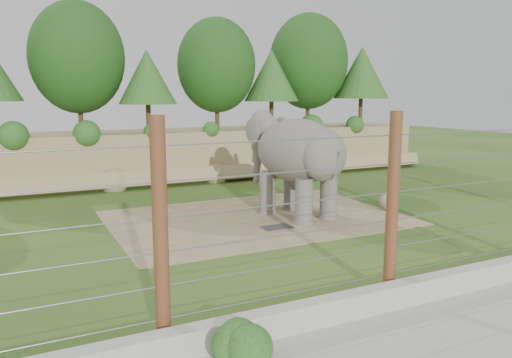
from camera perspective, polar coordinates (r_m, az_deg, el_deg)
name	(u,v)px	position (r m, az deg, el deg)	size (l,w,h in m)	color
ground	(286,242)	(14.98, 3.42, -7.19)	(90.00, 90.00, 0.00)	#2D571E
back_embankment	(174,102)	(26.28, -9.32, 8.68)	(30.00, 5.52, 8.77)	tan
dirt_patch	(256,218)	(17.76, 0.02, -4.46)	(10.00, 7.00, 0.02)	#8B7051
drain_grate	(277,227)	(16.45, 2.41, -5.52)	(1.00, 0.60, 0.03)	#262628
elephant	(298,166)	(17.81, 4.79, 1.53)	(1.94, 4.54, 3.67)	#66605A
stone_ball	(389,201)	(19.46, 14.93, -2.50)	(0.67, 0.67, 0.67)	gray
retaining_wall	(405,293)	(11.09, 16.66, -12.36)	(26.00, 0.35, 0.50)	#ADADA1
walkway	(486,347)	(9.96, 24.77, -17.00)	(26.00, 4.00, 0.01)	#ADADA1
barrier_fence	(392,206)	(10.93, 15.31, -3.00)	(20.26, 0.26, 4.00)	#5F2A18
walkway_shrub	(237,348)	(8.25, -2.24, -18.79)	(0.77, 0.77, 0.77)	#27521A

